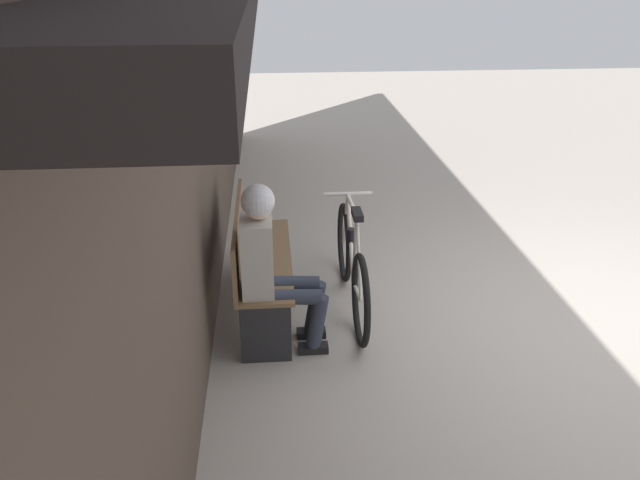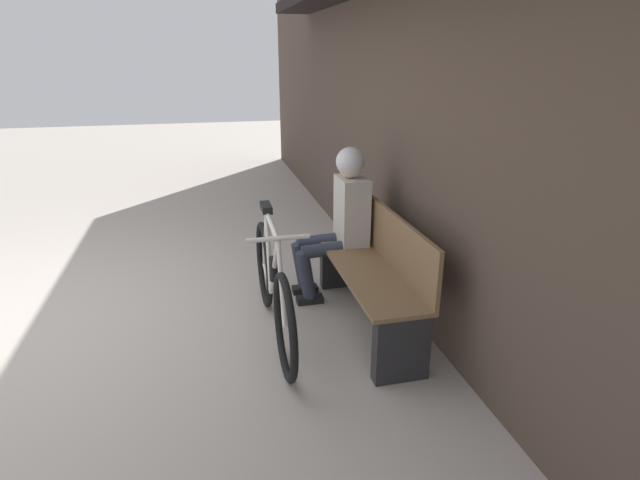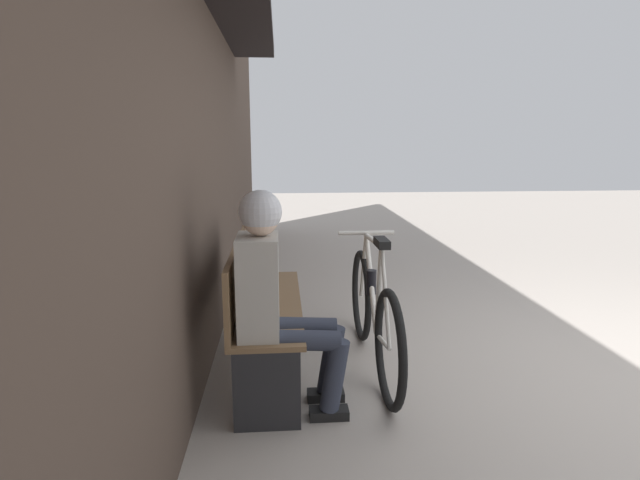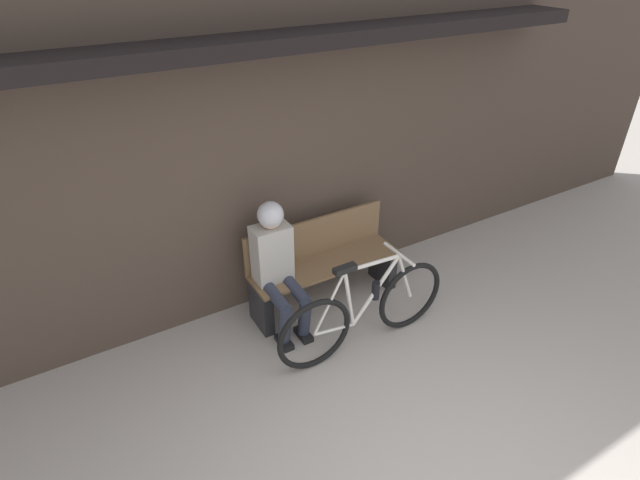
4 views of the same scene
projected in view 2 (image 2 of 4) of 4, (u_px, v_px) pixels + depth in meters
ground_plane at (36, 327)px, 3.79m from camera, size 24.00×24.00×0.00m
storefront_wall at (405, 93)px, 3.83m from camera, size 12.00×0.56×3.20m
park_bench_near at (373, 275)px, 3.70m from camera, size 1.51×0.42×0.87m
bicycle at (273, 288)px, 3.57m from camera, size 1.71×0.40×0.94m
person_seated at (341, 213)px, 4.06m from camera, size 0.34×0.60×1.27m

